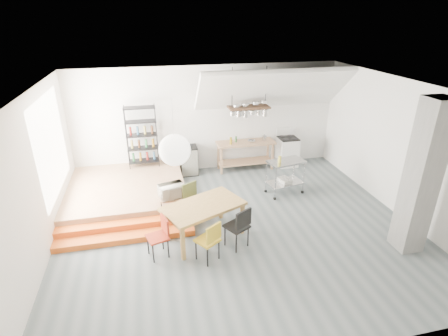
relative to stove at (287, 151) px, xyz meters
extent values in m
plane|color=#525D5F|center=(-2.50, -3.16, -0.48)|extent=(8.00, 8.00, 0.00)
cube|color=silver|center=(-2.50, 0.34, 1.12)|extent=(8.00, 0.04, 3.20)
cube|color=silver|center=(-6.50, -3.16, 1.12)|extent=(0.04, 7.00, 3.20)
cube|color=silver|center=(1.50, -3.16, 1.12)|extent=(0.04, 7.00, 3.20)
cube|color=white|center=(-2.50, -3.16, 2.72)|extent=(8.00, 7.00, 0.02)
cube|color=white|center=(-0.70, -0.26, 2.07)|extent=(4.40, 1.44, 1.32)
cube|color=white|center=(-6.48, -1.66, 1.32)|extent=(0.02, 2.50, 2.20)
cube|color=#9F714F|center=(-5.00, -1.16, -0.28)|extent=(3.00, 3.00, 0.40)
cube|color=#D85919|center=(-5.00, -3.11, -0.41)|extent=(3.00, 0.35, 0.13)
cube|color=#D85919|center=(-5.00, -2.76, -0.35)|extent=(3.00, 0.35, 0.27)
cube|color=slate|center=(0.80, -4.66, 1.12)|extent=(0.50, 0.50, 3.20)
cube|color=#9F714F|center=(-1.40, -0.01, 0.40)|extent=(1.80, 0.60, 0.06)
cube|color=#9F714F|center=(-1.40, -0.01, -0.23)|extent=(1.70, 0.55, 0.04)
cube|color=#9F714F|center=(-0.58, 0.21, -0.05)|extent=(0.06, 0.06, 0.86)
cube|color=#9F714F|center=(-2.22, 0.21, -0.05)|extent=(0.06, 0.06, 0.86)
cube|color=#9F714F|center=(-0.58, -0.23, -0.05)|extent=(0.06, 0.06, 0.86)
cube|color=#9F714F|center=(-2.22, -0.23, -0.05)|extent=(0.06, 0.06, 0.86)
cube|color=white|center=(0.00, -0.01, -0.03)|extent=(0.60, 0.60, 0.90)
cube|color=black|center=(0.00, -0.01, 0.44)|extent=(0.58, 0.58, 0.03)
cube|color=white|center=(0.00, 0.27, 0.57)|extent=(0.60, 0.05, 0.25)
cylinder|color=black|center=(0.14, 0.13, 0.46)|extent=(0.18, 0.18, 0.02)
cylinder|color=black|center=(-0.14, 0.13, 0.46)|extent=(0.18, 0.18, 0.02)
cylinder|color=black|center=(0.14, -0.15, 0.46)|extent=(0.18, 0.18, 0.02)
cylinder|color=black|center=(-0.14, -0.15, 0.46)|extent=(0.18, 0.18, 0.02)
cube|color=#3B2217|center=(-1.40, -0.21, 1.57)|extent=(1.20, 0.50, 0.05)
cylinder|color=black|center=(-1.90, -0.21, 2.14)|extent=(0.02, 0.02, 1.15)
cylinder|color=black|center=(-0.90, -0.21, 2.14)|extent=(0.02, 0.02, 1.15)
cylinder|color=silver|center=(-1.90, -0.26, 1.43)|extent=(0.16, 0.16, 0.12)
cylinder|color=silver|center=(-1.70, -0.26, 1.41)|extent=(0.20, 0.20, 0.16)
cylinder|color=silver|center=(-1.50, -0.26, 1.39)|extent=(0.16, 0.16, 0.20)
cylinder|color=silver|center=(-1.30, -0.26, 1.43)|extent=(0.20, 0.20, 0.12)
cylinder|color=silver|center=(-1.10, -0.26, 1.41)|extent=(0.16, 0.16, 0.16)
cylinder|color=silver|center=(-0.90, -0.26, 1.39)|extent=(0.20, 0.20, 0.20)
cylinder|color=black|center=(-4.08, 0.22, 0.82)|extent=(0.02, 0.02, 1.80)
cylinder|color=black|center=(-4.92, 0.22, 0.82)|extent=(0.02, 0.02, 1.80)
cylinder|color=black|center=(-4.08, -0.14, 0.82)|extent=(0.02, 0.02, 1.80)
cylinder|color=black|center=(-4.92, -0.14, 0.82)|extent=(0.02, 0.02, 1.80)
cube|color=black|center=(-4.50, 0.04, 0.07)|extent=(0.88, 0.38, 0.02)
cube|color=black|center=(-4.50, 0.04, 0.47)|extent=(0.88, 0.38, 0.02)
cube|color=black|center=(-4.50, 0.04, 0.87)|extent=(0.88, 0.38, 0.02)
cube|color=black|center=(-4.50, 0.04, 1.27)|extent=(0.88, 0.38, 0.02)
cube|color=black|center=(-4.50, 0.04, 1.67)|extent=(0.88, 0.38, 0.03)
cylinder|color=#317B42|center=(-4.50, 0.04, 0.21)|extent=(0.07, 0.07, 0.24)
cylinder|color=#A36F1B|center=(-4.50, 0.04, 0.61)|extent=(0.07, 0.07, 0.24)
cylinder|color=maroon|center=(-4.50, 0.04, 1.01)|extent=(0.07, 0.07, 0.24)
cube|color=#9F714F|center=(-3.90, -2.41, 0.07)|extent=(0.60, 0.40, 0.03)
cylinder|color=black|center=(-3.63, -2.24, -0.01)|extent=(0.02, 0.02, 0.13)
cylinder|color=black|center=(-4.17, -2.24, -0.01)|extent=(0.02, 0.02, 0.13)
cylinder|color=black|center=(-3.63, -2.58, -0.01)|extent=(0.02, 0.02, 0.13)
cylinder|color=black|center=(-4.17, -2.58, -0.01)|extent=(0.02, 0.02, 0.13)
sphere|color=white|center=(-3.86, -3.60, 1.72)|extent=(0.60, 0.60, 0.60)
cube|color=olive|center=(-3.31, -3.36, 0.29)|extent=(1.94, 1.56, 0.06)
cube|color=olive|center=(-2.78, -2.68, -0.11)|extent=(0.10, 0.10, 0.74)
cube|color=olive|center=(-4.18, -3.30, -0.11)|extent=(0.10, 0.10, 0.74)
cube|color=olive|center=(-2.45, -3.42, -0.11)|extent=(0.10, 0.10, 0.74)
cube|color=olive|center=(-3.85, -4.03, -0.11)|extent=(0.10, 0.10, 0.74)
cube|color=gold|center=(-3.37, -4.14, -0.03)|extent=(0.56, 0.56, 0.04)
cube|color=gold|center=(-3.27, -4.29, 0.23)|extent=(0.34, 0.25, 0.35)
cylinder|color=black|center=(-3.42, -4.36, -0.26)|extent=(0.03, 0.03, 0.44)
cylinder|color=black|center=(-3.15, -4.18, -0.26)|extent=(0.03, 0.03, 0.44)
cylinder|color=black|center=(-3.60, -4.09, -0.26)|extent=(0.03, 0.03, 0.44)
cylinder|color=black|center=(-3.33, -3.91, -0.26)|extent=(0.03, 0.03, 0.44)
cube|color=black|center=(-2.70, -3.84, 0.01)|extent=(0.59, 0.59, 0.04)
cube|color=black|center=(-2.60, -4.01, 0.28)|extent=(0.38, 0.24, 0.38)
cylinder|color=black|center=(-2.76, -4.07, -0.24)|extent=(0.03, 0.03, 0.48)
cylinder|color=black|center=(-2.46, -3.90, -0.24)|extent=(0.03, 0.03, 0.48)
cylinder|color=black|center=(-2.93, -3.77, -0.24)|extent=(0.03, 0.03, 0.48)
cylinder|color=black|center=(-2.63, -3.60, -0.24)|extent=(0.03, 0.03, 0.48)
cube|color=#565E2C|center=(-3.40, -2.64, 0.00)|extent=(0.58, 0.58, 0.04)
cube|color=#565E2C|center=(-3.49, -2.47, 0.26)|extent=(0.37, 0.23, 0.37)
cylinder|color=black|center=(-3.34, -2.41, -0.25)|extent=(0.03, 0.03, 0.47)
cylinder|color=black|center=(-3.63, -2.58, -0.25)|extent=(0.03, 0.03, 0.47)
cylinder|color=black|center=(-3.17, -2.71, -0.25)|extent=(0.03, 0.03, 0.47)
cylinder|color=black|center=(-3.46, -2.87, -0.25)|extent=(0.03, 0.03, 0.47)
cube|color=#A92E18|center=(-4.33, -3.81, -0.04)|extent=(0.49, 0.49, 0.04)
cube|color=#A92E18|center=(-4.16, -3.76, 0.21)|extent=(0.15, 0.37, 0.35)
cylinder|color=black|center=(-4.14, -3.91, -0.26)|extent=(0.03, 0.03, 0.43)
cylinder|color=black|center=(-4.23, -3.61, -0.26)|extent=(0.03, 0.03, 0.43)
cylinder|color=black|center=(-4.44, -4.00, -0.26)|extent=(0.03, 0.03, 0.43)
cylinder|color=black|center=(-4.53, -3.70, -0.26)|extent=(0.03, 0.03, 0.43)
cube|color=silver|center=(-0.81, -1.82, 0.46)|extent=(1.05, 0.71, 0.04)
cube|color=silver|center=(-0.81, -1.82, -0.16)|extent=(1.05, 0.71, 0.03)
cylinder|color=silver|center=(-0.41, -1.50, 0.00)|extent=(0.03, 0.03, 0.92)
sphere|color=black|center=(-0.41, -1.50, -0.44)|extent=(0.09, 0.09, 0.09)
cylinder|color=silver|center=(-1.29, -1.68, 0.00)|extent=(0.03, 0.03, 0.92)
sphere|color=black|center=(-1.29, -1.68, -0.44)|extent=(0.09, 0.09, 0.09)
cylinder|color=silver|center=(-0.32, -1.96, 0.00)|extent=(0.03, 0.03, 0.92)
sphere|color=black|center=(-0.32, -1.96, -0.44)|extent=(0.09, 0.09, 0.09)
cylinder|color=silver|center=(-1.20, -2.14, 0.00)|extent=(0.03, 0.03, 0.92)
sphere|color=black|center=(-1.20, -2.14, -0.44)|extent=(0.09, 0.09, 0.09)
cube|color=black|center=(-3.18, 0.04, -0.04)|extent=(0.52, 0.52, 0.88)
imported|color=beige|center=(-3.90, -2.41, 0.24)|extent=(0.66, 0.53, 0.32)
imported|color=silver|center=(-1.23, -0.06, 0.46)|extent=(0.30, 0.30, 0.06)
camera|label=1|loc=(-4.33, -9.77, 4.07)|focal=28.00mm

